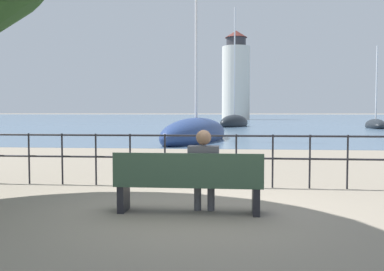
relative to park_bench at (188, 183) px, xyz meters
name	(u,v)px	position (x,y,z in m)	size (l,w,h in m)	color
ground_plane	(189,212)	(0.00, 0.07, -0.45)	(1000.00, 1000.00, 0.00)	gray
harbor_water	(232,116)	(0.00, 161.03, -0.44)	(600.00, 300.00, 0.01)	#47607A
park_bench	(188,183)	(0.00, 0.00, 0.00)	(2.17, 0.45, 0.90)	#334C38
seated_person_left	(204,167)	(0.22, 0.08, 0.23)	(0.45, 0.35, 1.23)	#4C4C51
promenade_railing	(200,152)	(0.00, 2.27, 0.25)	(11.42, 0.04, 1.05)	black
sailboat_1	(196,134)	(-1.24, 15.64, -0.07)	(3.92, 8.75, 10.07)	navy
sailboat_3	(234,123)	(0.75, 38.01, -0.02)	(3.96, 5.96, 12.67)	black
sailboat_4	(376,125)	(14.02, 35.61, -0.16)	(2.87, 5.94, 8.07)	black
harbor_lighthouse	(236,78)	(1.13, 82.40, 8.00)	(5.68, 5.68, 18.15)	silver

